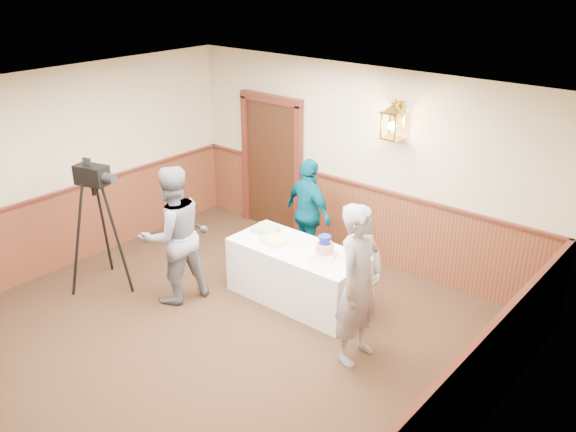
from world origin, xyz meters
name	(u,v)px	position (x,y,z in m)	size (l,w,h in m)	color
ground	(176,362)	(0.00, 0.00, 0.00)	(7.00, 7.00, 0.00)	#311D13
room_shell	(195,222)	(-0.05, 0.45, 1.52)	(6.02, 7.02, 2.81)	beige
display_table	(298,274)	(0.19, 1.90, 0.38)	(1.80, 0.80, 0.75)	white
tiered_cake	(325,248)	(0.59, 1.92, 0.86)	(0.34, 0.34, 0.28)	#FFE9BF
sheet_cake_yellow	(273,241)	(-0.14, 1.81, 0.78)	(0.32, 0.24, 0.07)	#F6F593
sheet_cake_green	(266,229)	(-0.44, 1.99, 0.79)	(0.32, 0.25, 0.07)	#ACCF92
interviewer	(173,235)	(-1.05, 0.92, 0.90)	(1.53, 1.02, 1.81)	slate
baker	(359,285)	(1.46, 1.36, 0.91)	(0.67, 0.44, 1.83)	gray
assistant_p	(309,213)	(-0.35, 2.80, 0.79)	(0.92, 0.38, 1.58)	#02485D
tv_camera_rig	(100,234)	(-2.06, 0.52, 0.77)	(0.67, 0.63, 1.71)	black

